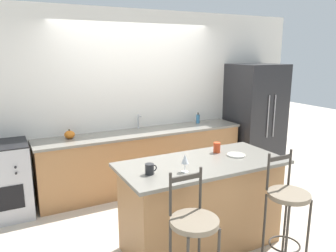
{
  "coord_description": "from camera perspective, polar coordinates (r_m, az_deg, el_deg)",
  "views": [
    {
      "loc": [
        -1.88,
        -4.1,
        2.08
      ],
      "look_at": [
        -0.03,
        -0.52,
        1.16
      ],
      "focal_mm": 35.0,
      "sensor_mm": 36.0,
      "label": 1
    }
  ],
  "objects": [
    {
      "name": "coffee_mug",
      "position": [
        3.08,
        -3.19,
        -7.48
      ],
      "size": [
        0.12,
        0.08,
        0.1
      ],
      "color": "#232326",
      "rests_on": "kitchen_island"
    },
    {
      "name": "refrigerator",
      "position": [
        5.99,
        14.81,
        1.42
      ],
      "size": [
        0.85,
        0.8,
        1.87
      ],
      "color": "#232326",
      "rests_on": "ground_plane"
    },
    {
      "name": "sink_faucet",
      "position": [
        5.11,
        -5.15,
        1.06
      ],
      "size": [
        0.02,
        0.13,
        0.22
      ],
      "color": "#ADAFB5",
      "rests_on": "back_counter"
    },
    {
      "name": "bar_stool_near",
      "position": [
        2.79,
        4.49,
        -18.44
      ],
      "size": [
        0.4,
        0.4,
        1.15
      ],
      "color": "#332D28",
      "rests_on": "ground_plane"
    },
    {
      "name": "tumbler_cup",
      "position": [
        3.75,
        8.51,
        -3.72
      ],
      "size": [
        0.08,
        0.08,
        0.12
      ],
      "color": "red",
      "rests_on": "kitchen_island"
    },
    {
      "name": "dinner_plate",
      "position": [
        3.69,
        11.77,
        -4.93
      ],
      "size": [
        0.21,
        0.21,
        0.02
      ],
      "color": "beige",
      "rests_on": "kitchen_island"
    },
    {
      "name": "back_counter",
      "position": [
        5.1,
        -4.22,
        -5.78
      ],
      "size": [
        3.19,
        0.63,
        0.9
      ],
      "color": "#A87547",
      "rests_on": "ground_plane"
    },
    {
      "name": "ground_plane",
      "position": [
        4.97,
        -2.5,
        -11.89
      ],
      "size": [
        18.0,
        18.0,
        0.0
      ],
      "primitive_type": "plane",
      "color": "beige"
    },
    {
      "name": "bar_stool_far",
      "position": [
        3.41,
        20.03,
        -13.05
      ],
      "size": [
        0.4,
        0.4,
        1.15
      ],
      "color": "#332D28",
      "rests_on": "ground_plane"
    },
    {
      "name": "soap_bottle",
      "position": [
        5.52,
        5.24,
        1.26
      ],
      "size": [
        0.06,
        0.06,
        0.18
      ],
      "color": "teal",
      "rests_on": "back_counter"
    },
    {
      "name": "wall_back",
      "position": [
        5.16,
        -5.68,
        4.67
      ],
      "size": [
        6.0,
        0.07,
        2.7
      ],
      "color": "silver",
      "rests_on": "ground_plane"
    },
    {
      "name": "wine_glass",
      "position": [
        3.11,
        2.98,
        -5.82
      ],
      "size": [
        0.07,
        0.07,
        0.18
      ],
      "color": "white",
      "rests_on": "kitchen_island"
    },
    {
      "name": "kitchen_island",
      "position": [
        3.62,
        5.85,
        -13.35
      ],
      "size": [
        1.76,
        0.83,
        0.96
      ],
      "color": "#A87547",
      "rests_on": "ground_plane"
    },
    {
      "name": "pumpkin_decoration",
      "position": [
        4.72,
        -16.77,
        -1.45
      ],
      "size": [
        0.14,
        0.14,
        0.14
      ],
      "color": "orange",
      "rests_on": "back_counter"
    }
  ]
}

